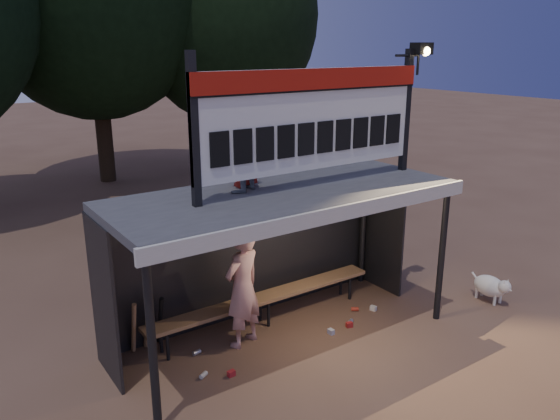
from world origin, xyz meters
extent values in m
plane|color=brown|center=(0.00, 0.00, 0.00)|extent=(80.00, 80.00, 0.00)
imported|color=silver|center=(-0.59, 0.21, 0.91)|extent=(0.76, 0.61, 1.81)
imported|color=slate|center=(-0.55, 0.32, 2.89)|extent=(0.68, 0.63, 1.13)
imported|color=#A12018|center=(-0.34, 0.51, 2.80)|extent=(0.47, 0.31, 0.95)
cube|color=#3F3F41|center=(0.00, 0.00, 2.26)|extent=(5.00, 2.00, 0.12)
cube|color=silver|center=(0.00, -1.02, 2.22)|extent=(5.10, 0.06, 0.20)
cylinder|color=black|center=(-2.40, -0.90, 1.10)|extent=(0.10, 0.10, 2.20)
cylinder|color=black|center=(2.40, -0.90, 1.10)|extent=(0.10, 0.10, 2.20)
cylinder|color=black|center=(-2.40, 0.90, 1.10)|extent=(0.10, 0.10, 2.20)
cylinder|color=black|center=(2.40, 0.90, 1.10)|extent=(0.10, 0.10, 2.20)
cube|color=black|center=(0.00, 1.00, 1.10)|extent=(5.00, 0.04, 2.20)
cube|color=black|center=(-2.50, 0.50, 1.10)|extent=(0.04, 1.00, 2.20)
cube|color=black|center=(2.50, 0.50, 1.10)|extent=(0.04, 1.00, 2.20)
cylinder|color=black|center=(0.00, 1.00, 2.15)|extent=(5.00, 0.06, 0.06)
cube|color=black|center=(-1.35, 0.00, 3.27)|extent=(0.10, 0.10, 1.90)
cube|color=black|center=(2.35, 0.00, 3.27)|extent=(0.10, 0.10, 1.90)
cube|color=silver|center=(0.50, 0.00, 3.27)|extent=(3.80, 0.08, 1.40)
cube|color=#A4160B|center=(0.50, -0.05, 3.83)|extent=(3.80, 0.04, 0.28)
cube|color=black|center=(0.50, -0.06, 3.68)|extent=(3.80, 0.02, 0.03)
cube|color=black|center=(-1.03, -0.05, 3.02)|extent=(0.27, 0.03, 0.45)
cube|color=black|center=(-0.69, -0.05, 3.02)|extent=(0.27, 0.03, 0.45)
cube|color=black|center=(-0.35, -0.05, 3.02)|extent=(0.27, 0.03, 0.45)
cube|color=black|center=(-0.01, -0.05, 3.02)|extent=(0.27, 0.03, 0.45)
cube|color=black|center=(0.33, -0.05, 3.02)|extent=(0.27, 0.03, 0.45)
cube|color=black|center=(0.67, -0.05, 3.02)|extent=(0.27, 0.03, 0.45)
cube|color=black|center=(1.01, -0.05, 3.02)|extent=(0.27, 0.03, 0.45)
cube|color=black|center=(1.35, -0.05, 3.02)|extent=(0.27, 0.03, 0.45)
cube|color=black|center=(1.69, -0.05, 3.02)|extent=(0.27, 0.03, 0.45)
cube|color=black|center=(2.03, -0.05, 3.02)|extent=(0.27, 0.03, 0.45)
cylinder|color=black|center=(2.30, 0.00, 4.12)|extent=(0.50, 0.04, 0.04)
cylinder|color=black|center=(2.55, 0.00, 3.97)|extent=(0.04, 0.04, 0.30)
cube|color=black|center=(2.55, -0.05, 4.22)|extent=(0.30, 0.22, 0.18)
sphere|color=#FFD88C|center=(2.55, -0.14, 4.18)|extent=(0.14, 0.14, 0.14)
cube|color=olive|center=(0.00, 0.55, 0.45)|extent=(4.00, 0.35, 0.06)
cylinder|color=black|center=(-1.70, 0.43, 0.23)|extent=(0.05, 0.05, 0.45)
cylinder|color=black|center=(-1.70, 0.67, 0.23)|extent=(0.05, 0.05, 0.45)
cylinder|color=black|center=(0.00, 0.43, 0.23)|extent=(0.05, 0.05, 0.45)
cylinder|color=black|center=(0.00, 0.67, 0.23)|extent=(0.05, 0.05, 0.45)
cylinder|color=black|center=(1.70, 0.43, 0.23)|extent=(0.05, 0.05, 0.45)
cylinder|color=black|center=(1.70, 0.67, 0.23)|extent=(0.05, 0.05, 0.45)
cylinder|color=black|center=(1.00, 11.50, 2.09)|extent=(0.50, 0.50, 4.18)
cylinder|color=black|center=(5.00, 10.50, 1.76)|extent=(0.50, 0.50, 3.52)
ellipsoid|color=black|center=(5.00, 10.50, 5.20)|extent=(6.08, 6.08, 7.04)
ellipsoid|color=white|center=(3.66, -0.98, 0.27)|extent=(0.36, 0.58, 0.36)
sphere|color=silver|center=(3.66, -1.26, 0.36)|extent=(0.22, 0.22, 0.22)
cone|color=beige|center=(3.66, -1.36, 0.34)|extent=(0.10, 0.10, 0.10)
cone|color=beige|center=(3.61, -1.28, 0.46)|extent=(0.06, 0.06, 0.07)
cone|color=beige|center=(3.71, -1.28, 0.46)|extent=(0.06, 0.06, 0.07)
cylinder|color=silver|center=(3.58, -1.16, 0.09)|extent=(0.05, 0.05, 0.18)
cylinder|color=white|center=(3.74, -1.16, 0.09)|extent=(0.05, 0.05, 0.18)
cylinder|color=silver|center=(3.58, -0.80, 0.09)|extent=(0.05, 0.05, 0.18)
cylinder|color=beige|center=(3.74, -0.80, 0.09)|extent=(0.05, 0.05, 0.18)
cylinder|color=silver|center=(3.66, -0.68, 0.34)|extent=(0.04, 0.16, 0.14)
cylinder|color=#A8784E|center=(-2.03, 0.82, 0.43)|extent=(0.06, 0.27, 0.84)
cylinder|color=olive|center=(-1.83, 0.82, 0.43)|extent=(0.09, 0.30, 0.83)
cylinder|color=black|center=(-1.63, 0.82, 0.43)|extent=(0.09, 0.33, 0.83)
cube|color=#A21D1B|center=(1.03, -0.32, 0.04)|extent=(0.11, 0.09, 0.08)
cylinder|color=silver|center=(-1.31, 0.32, 0.04)|extent=(0.13, 0.08, 0.07)
cube|color=silver|center=(1.74, -0.12, 0.04)|extent=(0.10, 0.12, 0.08)
cylinder|color=#B1321E|center=(1.47, 0.04, 0.04)|extent=(0.14, 0.12, 0.07)
cube|color=#BABABF|center=(0.66, -0.32, 0.04)|extent=(0.08, 0.10, 0.08)
cylinder|color=beige|center=(-1.48, -0.24, 0.04)|extent=(0.14, 0.12, 0.07)
cube|color=#AD1D22|center=(-1.16, -0.42, 0.04)|extent=(0.10, 0.08, 0.08)
cylinder|color=silver|center=(1.12, -0.25, 0.04)|extent=(0.14, 0.11, 0.07)
camera|label=1|loc=(-4.24, -6.05, 4.28)|focal=35.00mm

